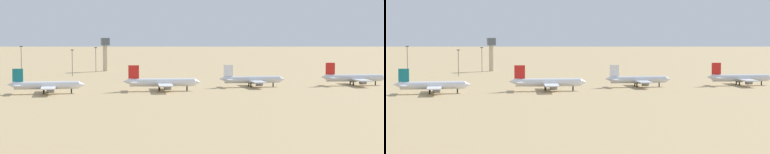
{
  "view_description": "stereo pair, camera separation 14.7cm",
  "coord_description": "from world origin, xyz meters",
  "views": [
    {
      "loc": [
        -71.96,
        -283.28,
        29.18
      ],
      "look_at": [
        17.2,
        14.9,
        6.0
      ],
      "focal_mm": 63.05,
      "sensor_mm": 36.0,
      "label": 1
    },
    {
      "loc": [
        -71.82,
        -283.32,
        29.18
      ],
      "look_at": [
        17.2,
        14.9,
        6.0
      ],
      "focal_mm": 63.05,
      "sensor_mm": 36.0,
      "label": 2
    }
  ],
  "objects": [
    {
      "name": "parked_jet_white_3",
      "position": [
        49.53,
        21.35,
        3.57
      ],
      "size": [
        32.99,
        27.99,
        10.9
      ],
      "rotation": [
        0.0,
        0.0,
        -0.13
      ],
      "color": "silver",
      "rests_on": "ground"
    },
    {
      "name": "control_tower",
      "position": [
        0.47,
        158.91,
        13.25
      ],
      "size": [
        5.2,
        5.2,
        21.95
      ],
      "color": "#C6B793",
      "rests_on": "ground"
    },
    {
      "name": "parked_jet_red_4",
      "position": [
        101.71,
        14.95,
        3.74
      ],
      "size": [
        34.5,
        29.4,
        11.42
      ],
      "rotation": [
        0.0,
        0.0,
        -0.17
      ],
      "color": "silver",
      "rests_on": "ground"
    },
    {
      "name": "ridge_west",
      "position": [
        -5.71,
        1066.03,
        56.27
      ],
      "size": [
        287.38,
        222.9,
        112.54
      ],
      "primitive_type": "pyramid",
      "rotation": [
        0.0,
        0.0,
        0.08
      ],
      "color": "slate",
      "rests_on": "ground"
    },
    {
      "name": "light_pole_mid",
      "position": [
        -25.73,
        119.8,
        9.09
      ],
      "size": [
        1.8,
        0.5,
        15.76
      ],
      "color": "#59595E",
      "rests_on": "ground"
    },
    {
      "name": "light_pole_west",
      "position": [
        -6.89,
        152.04,
        9.24
      ],
      "size": [
        1.8,
        0.5,
        16.06
      ],
      "color": "#59595E",
      "rests_on": "ground"
    },
    {
      "name": "parked_jet_red_2",
      "position": [
        2.44,
        14.1,
        3.87
      ],
      "size": [
        35.6,
        30.41,
        11.81
      ],
      "rotation": [
        0.0,
        0.0,
        -0.19
      ],
      "color": "white",
      "rests_on": "ground"
    },
    {
      "name": "ground",
      "position": [
        0.0,
        0.0,
        0.0
      ],
      "size": [
        4000.0,
        4000.0,
        0.0
      ],
      "primitive_type": "plane",
      "color": "tan"
    },
    {
      "name": "ridge_center",
      "position": [
        491.28,
        1028.23,
        54.88
      ],
      "size": [
        353.91,
        330.9,
        109.76
      ],
      "primitive_type": "pyramid",
      "rotation": [
        0.0,
        0.0,
        0.15
      ],
      "color": "slate",
      "rests_on": "ground"
    },
    {
      "name": "parked_jet_teal_1",
      "position": [
        -49.18,
        16.26,
        3.64
      ],
      "size": [
        33.63,
        28.46,
        11.1
      ],
      "rotation": [
        0.0,
        0.0,
        -0.11
      ],
      "color": "white",
      "rests_on": "ground"
    },
    {
      "name": "light_pole_east",
      "position": [
        -55.31,
        114.76,
        10.38
      ],
      "size": [
        1.8,
        0.5,
        18.27
      ],
      "color": "#59595E",
      "rests_on": "ground"
    }
  ]
}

